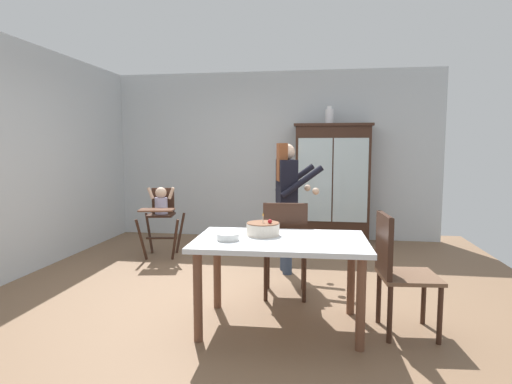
{
  "coord_description": "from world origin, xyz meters",
  "views": [
    {
      "loc": [
        0.76,
        -4.24,
        1.48
      ],
      "look_at": [
        0.01,
        0.7,
        0.95
      ],
      "focal_mm": 29.44,
      "sensor_mm": 36.0,
      "label": 1
    }
  ],
  "objects_px": {
    "ceramic_vase": "(329,116)",
    "serving_bowl": "(228,237)",
    "dining_chair_far_side": "(285,243)",
    "birthday_cake": "(263,229)",
    "china_cabinet": "(332,183)",
    "adult_person": "(287,191)",
    "dining_chair_right_end": "(396,265)",
    "high_chair_with_toddler": "(161,209)",
    "dining_table": "(281,251)"
  },
  "relations": [
    {
      "from": "dining_table",
      "to": "serving_bowl",
      "type": "xyz_separation_m",
      "value": [
        -0.41,
        -0.11,
        0.13
      ]
    },
    {
      "from": "adult_person",
      "to": "china_cabinet",
      "type": "bearing_deg",
      "value": -33.57
    },
    {
      "from": "birthday_cake",
      "to": "dining_chair_far_side",
      "type": "bearing_deg",
      "value": 74.54
    },
    {
      "from": "china_cabinet",
      "to": "dining_chair_far_side",
      "type": "xyz_separation_m",
      "value": [
        -0.51,
        -2.61,
        -0.37
      ]
    },
    {
      "from": "high_chair_with_toddler",
      "to": "china_cabinet",
      "type": "bearing_deg",
      "value": 18.37
    },
    {
      "from": "adult_person",
      "to": "birthday_cake",
      "type": "height_order",
      "value": "adult_person"
    },
    {
      "from": "china_cabinet",
      "to": "adult_person",
      "type": "height_order",
      "value": "china_cabinet"
    },
    {
      "from": "ceramic_vase",
      "to": "serving_bowl",
      "type": "xyz_separation_m",
      "value": [
        -0.85,
        -3.37,
        -1.19
      ]
    },
    {
      "from": "adult_person",
      "to": "dining_table",
      "type": "bearing_deg",
      "value": 167.3
    },
    {
      "from": "dining_chair_right_end",
      "to": "high_chair_with_toddler",
      "type": "bearing_deg",
      "value": 48.88
    },
    {
      "from": "ceramic_vase",
      "to": "serving_bowl",
      "type": "relative_size",
      "value": 1.5
    },
    {
      "from": "birthday_cake",
      "to": "dining_chair_far_side",
      "type": "xyz_separation_m",
      "value": [
        0.15,
        0.53,
        -0.24
      ]
    },
    {
      "from": "china_cabinet",
      "to": "ceramic_vase",
      "type": "bearing_deg",
      "value": 176.4
    },
    {
      "from": "birthday_cake",
      "to": "adult_person",
      "type": "bearing_deg",
      "value": 86.27
    },
    {
      "from": "ceramic_vase",
      "to": "dining_table",
      "type": "height_order",
      "value": "ceramic_vase"
    },
    {
      "from": "dining_table",
      "to": "dining_chair_right_end",
      "type": "relative_size",
      "value": 1.48
    },
    {
      "from": "china_cabinet",
      "to": "dining_table",
      "type": "height_order",
      "value": "china_cabinet"
    },
    {
      "from": "ceramic_vase",
      "to": "dining_chair_right_end",
      "type": "distance_m",
      "value": 3.56
    },
    {
      "from": "china_cabinet",
      "to": "adult_person",
      "type": "xyz_separation_m",
      "value": [
        -0.57,
        -1.71,
        0.04
      ]
    },
    {
      "from": "high_chair_with_toddler",
      "to": "birthday_cake",
      "type": "xyz_separation_m",
      "value": [
        1.65,
        -1.9,
        0.14
      ]
    },
    {
      "from": "china_cabinet",
      "to": "birthday_cake",
      "type": "distance_m",
      "value": 3.21
    },
    {
      "from": "ceramic_vase",
      "to": "adult_person",
      "type": "distance_m",
      "value": 2.05
    },
    {
      "from": "ceramic_vase",
      "to": "serving_bowl",
      "type": "distance_m",
      "value": 3.68
    },
    {
      "from": "china_cabinet",
      "to": "birthday_cake",
      "type": "xyz_separation_m",
      "value": [
        -0.66,
        -3.14,
        -0.13
      ]
    },
    {
      "from": "birthday_cake",
      "to": "high_chair_with_toddler",
      "type": "bearing_deg",
      "value": 131.0
    },
    {
      "from": "high_chair_with_toddler",
      "to": "dining_table",
      "type": "relative_size",
      "value": 0.67
    },
    {
      "from": "birthday_cake",
      "to": "china_cabinet",
      "type": "bearing_deg",
      "value": 78.12
    },
    {
      "from": "high_chair_with_toddler",
      "to": "dining_table",
      "type": "height_order",
      "value": "high_chair_with_toddler"
    },
    {
      "from": "serving_bowl",
      "to": "dining_chair_right_end",
      "type": "relative_size",
      "value": 0.19
    },
    {
      "from": "china_cabinet",
      "to": "dining_chair_far_side",
      "type": "distance_m",
      "value": 2.68
    },
    {
      "from": "adult_person",
      "to": "birthday_cake",
      "type": "xyz_separation_m",
      "value": [
        -0.09,
        -1.42,
        -0.17
      ]
    },
    {
      "from": "birthday_cake",
      "to": "dining_chair_right_end",
      "type": "xyz_separation_m",
      "value": [
        1.08,
        -0.1,
        -0.24
      ]
    },
    {
      "from": "high_chair_with_toddler",
      "to": "serving_bowl",
      "type": "xyz_separation_m",
      "value": [
        1.4,
        -2.13,
        0.11
      ]
    },
    {
      "from": "dining_table",
      "to": "dining_chair_right_end",
      "type": "distance_m",
      "value": 0.92
    },
    {
      "from": "ceramic_vase",
      "to": "dining_table",
      "type": "distance_m",
      "value": 3.55
    },
    {
      "from": "adult_person",
      "to": "serving_bowl",
      "type": "height_order",
      "value": "adult_person"
    },
    {
      "from": "serving_bowl",
      "to": "dining_chair_far_side",
      "type": "relative_size",
      "value": 0.19
    },
    {
      "from": "dining_table",
      "to": "dining_chair_far_side",
      "type": "height_order",
      "value": "dining_chair_far_side"
    },
    {
      "from": "china_cabinet",
      "to": "dining_table",
      "type": "bearing_deg",
      "value": -98.7
    },
    {
      "from": "china_cabinet",
      "to": "ceramic_vase",
      "type": "distance_m",
      "value": 1.04
    },
    {
      "from": "birthday_cake",
      "to": "dining_chair_far_side",
      "type": "distance_m",
      "value": 0.6
    },
    {
      "from": "serving_bowl",
      "to": "dining_chair_far_side",
      "type": "xyz_separation_m",
      "value": [
        0.4,
        0.77,
        -0.21
      ]
    },
    {
      "from": "china_cabinet",
      "to": "adult_person",
      "type": "relative_size",
      "value": 1.2
    },
    {
      "from": "serving_bowl",
      "to": "ceramic_vase",
      "type": "bearing_deg",
      "value": 75.8
    },
    {
      "from": "serving_bowl",
      "to": "dining_chair_right_end",
      "type": "height_order",
      "value": "dining_chair_right_end"
    },
    {
      "from": "adult_person",
      "to": "serving_bowl",
      "type": "distance_m",
      "value": 1.7
    },
    {
      "from": "china_cabinet",
      "to": "ceramic_vase",
      "type": "relative_size",
      "value": 6.83
    },
    {
      "from": "ceramic_vase",
      "to": "dining_table",
      "type": "xyz_separation_m",
      "value": [
        -0.44,
        -3.26,
        -1.32
      ]
    },
    {
      "from": "dining_table",
      "to": "adult_person",
      "type": "bearing_deg",
      "value": 92.56
    },
    {
      "from": "birthday_cake",
      "to": "dining_chair_right_end",
      "type": "height_order",
      "value": "dining_chair_right_end"
    }
  ]
}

